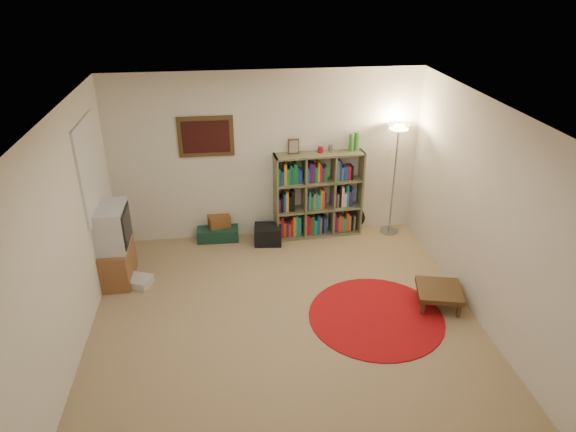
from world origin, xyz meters
The scene contains 12 objects.
room centered at (-0.05, 0.05, 1.26)m, with size 4.54×4.54×2.54m.
bookshelf centered at (0.74, 2.16, 0.64)m, with size 1.34×0.46×1.58m.
floor_lamp centered at (1.88, 2.05, 1.43)m, with size 0.42×0.42×1.73m.
floor_fan centered at (1.35, 2.19, 0.19)m, with size 0.34×0.20×0.38m.
tv_stand centered at (-2.15, 1.22, 0.51)m, with size 0.52×0.73×1.06m.
dvd_box centered at (-1.82, 1.04, 0.06)m, with size 0.41×0.38×0.11m.
suitcase centered at (-0.77, 2.19, 0.10)m, with size 0.62×0.41×0.20m.
wicker_basket centered at (-0.74, 2.19, 0.29)m, with size 0.36×0.29×0.18m.
duffel_bag centered at (-0.03, 1.94, 0.14)m, with size 0.43×0.37×0.28m.
paper_towel centered at (0.13, 2.13, 0.12)m, with size 0.14×0.14×0.24m.
red_rug centered at (1.08, -0.02, 0.01)m, with size 1.60×1.60×0.01m.
side_table centered at (1.89, 0.11, 0.20)m, with size 0.64×0.64×0.24m.
Camera 1 is at (-0.60, -4.78, 3.80)m, focal length 32.00 mm.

